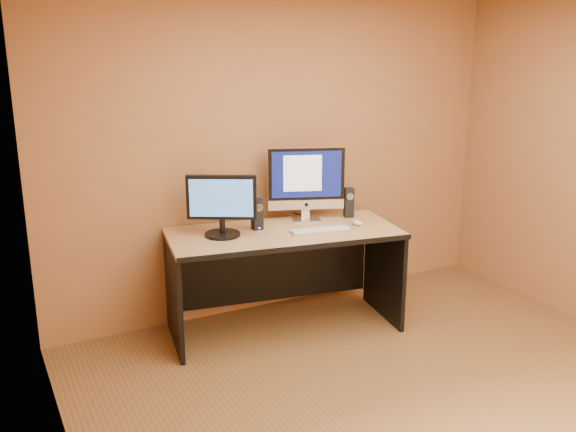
{
  "coord_description": "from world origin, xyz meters",
  "views": [
    {
      "loc": [
        -2.34,
        -2.67,
        2.24
      ],
      "look_at": [
        -0.24,
        1.4,
        0.96
      ],
      "focal_mm": 40.0,
      "sensor_mm": 36.0,
      "label": 1
    }
  ],
  "objects": [
    {
      "name": "cable_b",
      "position": [
        0.03,
        1.79,
        0.81
      ],
      "size": [
        0.1,
        0.18,
        0.01
      ],
      "primitive_type": "cylinder",
      "rotation": [
        1.57,
        0.0,
        -0.5
      ],
      "color": "black",
      "rests_on": "desk"
    },
    {
      "name": "imac",
      "position": [
        0.08,
        1.7,
        1.11
      ],
      "size": [
        0.67,
        0.43,
        0.6
      ],
      "primitive_type": null,
      "rotation": [
        0.0,
        0.0,
        -0.36
      ],
      "color": "silver",
      "rests_on": "desk"
    },
    {
      "name": "keyboard",
      "position": [
        0.02,
        1.36,
        0.82
      ],
      "size": [
        0.49,
        0.21,
        0.02
      ],
      "primitive_type": "cube",
      "rotation": [
        0.0,
        0.0,
        -0.19
      ],
      "color": "silver",
      "rests_on": "desk"
    },
    {
      "name": "cable_a",
      "position": [
        0.11,
        1.8,
        0.81
      ],
      "size": [
        0.06,
        0.24,
        0.01
      ],
      "primitive_type": "cylinder",
      "rotation": [
        1.57,
        0.0,
        0.23
      ],
      "color": "black",
      "rests_on": "desk"
    },
    {
      "name": "speaker_left",
      "position": [
        -0.39,
        1.64,
        0.93
      ],
      "size": [
        0.08,
        0.08,
        0.24
      ],
      "primitive_type": null,
      "rotation": [
        0.0,
        0.0,
        -0.02
      ],
      "color": "black",
      "rests_on": "desk"
    },
    {
      "name": "desk",
      "position": [
        -0.23,
        1.5,
        0.41
      ],
      "size": [
        1.85,
        1.04,
        0.81
      ],
      "primitive_type": null,
      "rotation": [
        0.0,
        0.0,
        -0.16
      ],
      "color": "tan",
      "rests_on": "ground"
    },
    {
      "name": "walls",
      "position": [
        0.0,
        0.0,
        1.3
      ],
      "size": [
        4.0,
        4.0,
        2.6
      ],
      "primitive_type": null,
      "color": "#955C3C",
      "rests_on": "ground"
    },
    {
      "name": "floor",
      "position": [
        0.0,
        0.0,
        0.0
      ],
      "size": [
        4.0,
        4.0,
        0.0
      ],
      "primitive_type": "plane",
      "color": "brown",
      "rests_on": "ground"
    },
    {
      "name": "mouse",
      "position": [
        0.36,
        1.38,
        0.83
      ],
      "size": [
        0.07,
        0.11,
        0.04
      ],
      "primitive_type": "ellipsoid",
      "rotation": [
        0.0,
        0.0,
        0.04
      ],
      "color": "silver",
      "rests_on": "desk"
    },
    {
      "name": "second_monitor",
      "position": [
        -0.69,
        1.6,
        1.04
      ],
      "size": [
        0.59,
        0.48,
        0.46
      ],
      "primitive_type": null,
      "rotation": [
        0.0,
        0.0,
        -0.5
      ],
      "color": "black",
      "rests_on": "desk"
    },
    {
      "name": "speaker_right",
      "position": [
        0.43,
        1.62,
        0.93
      ],
      "size": [
        0.1,
        0.1,
        0.24
      ],
      "primitive_type": null,
      "rotation": [
        0.0,
        0.0,
        -0.34
      ],
      "color": "black",
      "rests_on": "desk"
    }
  ]
}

